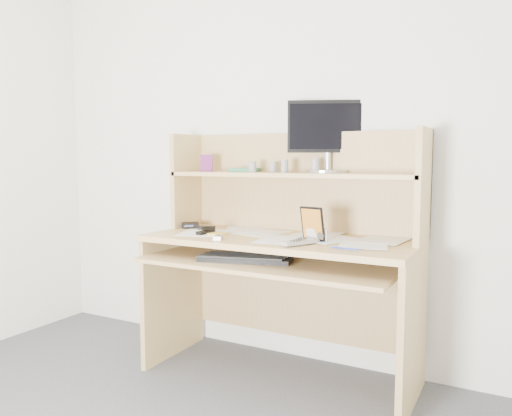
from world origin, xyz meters
The scene contains 19 objects.
back_wall centered at (0.00, 1.80, 1.25)m, with size 3.60×0.04×2.50m, color silver.
desk centered at (0.00, 1.56, 0.69)m, with size 1.40×0.70×1.30m.
paper_clutter centered at (0.00, 1.48, 0.75)m, with size 1.32×0.54×0.01m, color white.
keyboard centered at (-0.10, 1.30, 0.67)m, with size 0.48×0.28×0.03m.
tv_remote centered at (0.19, 1.31, 0.77)m, with size 0.05×0.18×0.02m, color gray.
flip_phone centered at (-0.23, 1.26, 0.77)m, with size 0.04×0.08×0.02m, color #ABABAD.
stapler centered at (-0.40, 1.40, 0.78)m, with size 0.03×0.13×0.04m, color black.
wallet centered at (-0.62, 1.56, 0.77)m, with size 0.10×0.08×0.03m, color black.
sticky_note_pad centered at (-0.32, 1.40, 0.76)m, with size 0.08×0.08×0.01m, color #FFEB43.
digital_camera centered at (0.22, 1.44, 0.79)m, with size 0.10×0.04×0.06m, color #B7B7BA.
game_case centered at (0.21, 1.42, 0.84)m, with size 0.12×0.01×0.17m, color black.
blue_pen centered at (0.42, 1.27, 0.76)m, with size 0.01×0.01×0.13m, color #1833B5.
card_box centered at (-0.54, 1.62, 1.13)m, with size 0.07×0.02×0.10m, color maroon.
shelf_book centered at (-0.31, 1.69, 1.09)m, with size 0.15×0.21×0.02m, color #358650.
chip_stack_a centered at (-0.22, 1.61, 1.11)m, with size 0.04×0.04×0.06m, color black.
chip_stack_b centered at (0.12, 1.67, 1.12)m, with size 0.05×0.05×0.07m, color white.
chip_stack_c centered at (-0.13, 1.67, 1.11)m, with size 0.05×0.05×0.06m, color black.
chip_stack_d centered at (-0.03, 1.61, 1.12)m, with size 0.04×0.04×0.07m, color white.
monitor centered at (0.17, 1.74, 1.29)m, with size 0.42×0.24×0.39m.
Camera 1 is at (1.10, -0.82, 1.15)m, focal length 35.00 mm.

